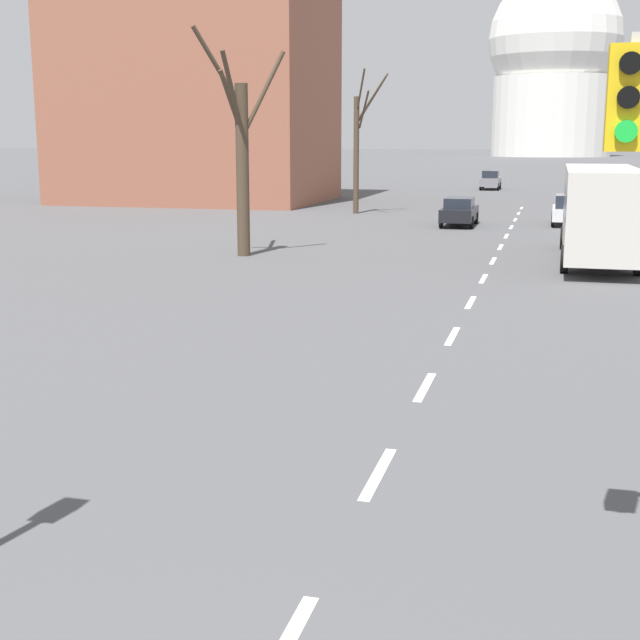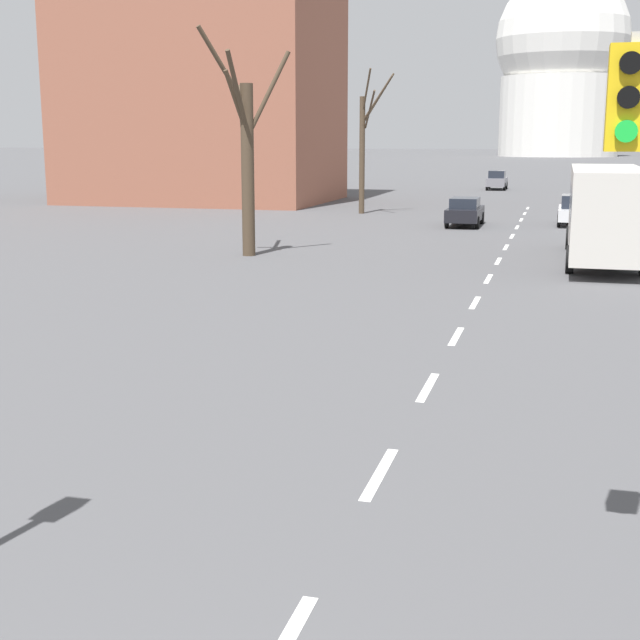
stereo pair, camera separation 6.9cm
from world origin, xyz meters
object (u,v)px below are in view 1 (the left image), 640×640
sedan_near_left (491,180)px  sedan_mid_centre (459,211)px  sedan_near_right (570,210)px  city_bus (600,207)px

sedan_near_left → sedan_mid_centre: sedan_near_left is taller
sedan_near_right → sedan_mid_centre: sedan_near_right is taller
city_bus → sedan_near_right: bearing=93.2°
sedan_near_right → sedan_near_left: bearing=101.2°
sedan_near_left → sedan_near_right: bearing=-78.8°
sedan_near_left → sedan_mid_centre: (0.91, -35.24, -0.09)m
sedan_near_left → sedan_near_right: size_ratio=1.00×
sedan_mid_centre → city_bus: city_bus is taller
sedan_near_right → sedan_mid_centre: (-5.66, -1.98, -0.04)m
sedan_near_right → city_bus: 14.81m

